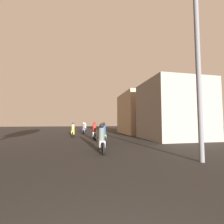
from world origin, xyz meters
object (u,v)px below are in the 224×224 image
Objects in this scene: motorcycle_green at (104,136)px; building_right_far at (138,114)px; motorcycle_yellow at (73,131)px; motorcycle_red at (85,128)px; motorcycle_white at (94,132)px; utility_pole_near at (198,59)px; motorcycle_blue at (84,129)px; building_right_near at (173,110)px; motorcycle_silver at (101,141)px.

motorcycle_green is 0.29× the size of building_right_far.
motorcycle_red is (1.52, 9.23, -0.04)m from motorcycle_yellow.
motorcycle_yellow is (-2.09, 3.03, -0.03)m from motorcycle_white.
building_right_far is at bearing 78.00° from utility_pole_near.
building_right_far reaches higher than motorcycle_white.
motorcycle_red is (0.30, 4.53, -0.04)m from motorcycle_blue.
building_right_far is (6.47, 9.62, 2.25)m from motorcycle_green.
motorcycle_white reaches higher than motorcycle_red.
motorcycle_yellow is 0.28× the size of building_right_far.
motorcycle_red is at bearing 121.61° from building_right_near.
motorcycle_silver reaches higher than motorcycle_red.
motorcycle_blue is 0.35× the size of building_right_near.
motorcycle_red is at bearing 97.59° from motorcycle_white.
motorcycle_silver is 0.99× the size of motorcycle_white.
motorcycle_red is at bearing 83.36° from motorcycle_silver.
motorcycle_yellow is at bearing -103.91° from motorcycle_blue.
building_right_far is at bearing 49.03° from motorcycle_green.
motorcycle_yellow is at bearing 157.50° from building_right_near.
motorcycle_blue is (1.22, 4.71, 0.01)m from motorcycle_yellow.
utility_pole_near reaches higher than motorcycle_red.
building_right_near is 8.81m from utility_pole_near.
motorcycle_silver is 2.89m from motorcycle_green.
utility_pole_near is at bearing -102.00° from building_right_far.
motorcycle_silver is 18.17m from motorcycle_red.
motorcycle_yellow is at bearing 116.06° from utility_pole_near.
building_right_near is at bearing -45.25° from motorcycle_blue.
motorcycle_yellow reaches higher than motorcycle_red.
motorcycle_silver is at bearing -119.34° from building_right_far.
utility_pole_near reaches higher than motorcycle_blue.
motorcycle_green is 0.99× the size of motorcycle_red.
utility_pole_near is (3.76, -2.80, 3.68)m from motorcycle_silver.
motorcycle_yellow is 9.91m from building_right_far.
motorcycle_white is 1.05× the size of motorcycle_blue.
motorcycle_blue is at bearing 68.59° from motorcycle_yellow.
motorcycle_silver is 9.15m from motorcycle_yellow.
motorcycle_white is 0.37× the size of building_right_near.
motorcycle_yellow is at bearing 129.53° from motorcycle_white.
motorcycle_white is 0.29× the size of building_right_far.
motorcycle_blue is 17.44m from utility_pole_near.
motorcycle_white is 3.68m from motorcycle_yellow.
motorcycle_white reaches higher than motorcycle_yellow.
motorcycle_green is at bearing -163.71° from building_right_near.
motorcycle_white reaches higher than motorcycle_silver.
motorcycle_green is at bearing -123.92° from building_right_far.
building_right_near is (8.45, -8.71, 2.13)m from motorcycle_blue.
motorcycle_red is 21.70m from utility_pole_near.
motorcycle_silver is at bearing -107.70° from motorcycle_green.
utility_pole_near reaches higher than motorcycle_yellow.
motorcycle_green is at bearing -77.13° from motorcycle_white.
motorcycle_silver is 5.96m from utility_pole_near.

